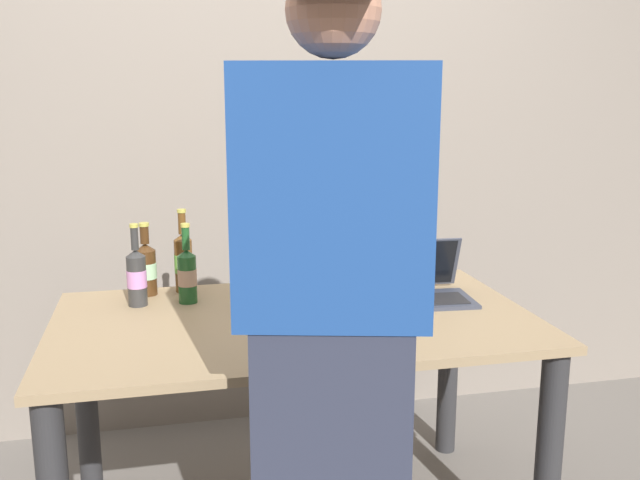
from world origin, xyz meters
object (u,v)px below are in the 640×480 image
(laptop, at_px, (418,286))
(beer_bottle_brown, at_px, (146,267))
(person_figure, at_px, (332,336))
(beer_bottle_dark, at_px, (187,274))
(beer_bottle_amber, at_px, (183,260))
(beer_bottle_green, at_px, (137,276))

(laptop, xyz_separation_m, beer_bottle_brown, (-0.93, 0.25, 0.06))
(beer_bottle_brown, bearing_deg, person_figure, -66.08)
(beer_bottle_dark, bearing_deg, beer_bottle_amber, 92.80)
(person_figure, bearing_deg, beer_bottle_amber, 107.02)
(beer_bottle_green, height_order, beer_bottle_dark, beer_bottle_green)
(laptop, bearing_deg, beer_bottle_brown, 165.05)
(beer_bottle_green, height_order, person_figure, person_figure)
(beer_bottle_green, relative_size, beer_bottle_amber, 0.93)
(beer_bottle_green, distance_m, person_figure, 0.99)
(laptop, bearing_deg, beer_bottle_green, 172.58)
(laptop, distance_m, beer_bottle_green, 0.97)
(beer_bottle_amber, bearing_deg, beer_bottle_dark, -87.20)
(beer_bottle_brown, xyz_separation_m, beer_bottle_dark, (0.14, -0.13, 0.00))
(beer_bottle_brown, distance_m, beer_bottle_dark, 0.19)
(beer_bottle_green, bearing_deg, person_figure, -61.61)
(laptop, height_order, beer_bottle_dark, beer_bottle_dark)
(beer_bottle_dark, bearing_deg, beer_bottle_green, 178.78)
(beer_bottle_dark, height_order, person_figure, person_figure)
(laptop, height_order, beer_bottle_amber, beer_bottle_amber)
(beer_bottle_green, xyz_separation_m, beer_bottle_dark, (0.17, -0.00, -0.00))
(laptop, relative_size, beer_bottle_dark, 1.33)
(person_figure, bearing_deg, laptop, 56.37)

